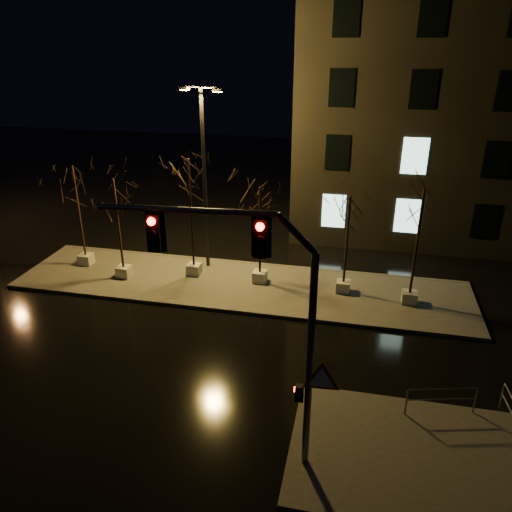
# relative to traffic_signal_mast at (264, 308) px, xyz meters

# --- Properties ---
(ground) EXTENTS (90.00, 90.00, 0.00)m
(ground) POSITION_rel_traffic_signal_mast_xyz_m (-3.30, 4.45, -5.03)
(ground) COLOR black
(ground) RESTS_ON ground
(median) EXTENTS (22.00, 5.00, 0.15)m
(median) POSITION_rel_traffic_signal_mast_xyz_m (-3.30, 10.45, -4.96)
(median) COLOR #4D4A45
(median) RESTS_ON ground
(sidewalk_corner) EXTENTS (7.00, 5.00, 0.15)m
(sidewalk_corner) POSITION_rel_traffic_signal_mast_xyz_m (4.20, 0.95, -4.96)
(sidewalk_corner) COLOR #4D4A45
(sidewalk_corner) RESTS_ON ground
(tree_0) EXTENTS (1.80, 1.80, 5.42)m
(tree_0) POSITION_rel_traffic_signal_mast_xyz_m (-11.79, 10.96, -0.77)
(tree_0) COLOR beige
(tree_0) RESTS_ON median
(tree_1) EXTENTS (1.80, 1.80, 5.16)m
(tree_1) POSITION_rel_traffic_signal_mast_xyz_m (-9.16, 10.00, -0.97)
(tree_1) COLOR beige
(tree_1) RESTS_ON median
(tree_2) EXTENTS (1.80, 1.80, 6.07)m
(tree_2) POSITION_rel_traffic_signal_mast_xyz_m (-5.81, 11.01, -0.28)
(tree_2) COLOR beige
(tree_2) RESTS_ON median
(tree_3) EXTENTS (1.80, 1.80, 4.94)m
(tree_3) POSITION_rel_traffic_signal_mast_xyz_m (-2.38, 10.90, -1.13)
(tree_3) COLOR beige
(tree_3) RESTS_ON median
(tree_4) EXTENTS (1.80, 1.80, 4.82)m
(tree_4) POSITION_rel_traffic_signal_mast_xyz_m (1.68, 10.69, -1.22)
(tree_4) COLOR beige
(tree_4) RESTS_ON median
(tree_5) EXTENTS (1.80, 1.80, 5.49)m
(tree_5) POSITION_rel_traffic_signal_mast_xyz_m (4.66, 10.25, -0.72)
(tree_5) COLOR beige
(tree_5) RESTS_ON median
(traffic_signal_mast) EXTENTS (6.08, 0.56, 7.43)m
(traffic_signal_mast) POSITION_rel_traffic_signal_mast_xyz_m (0.00, 0.00, 0.00)
(traffic_signal_mast) COLOR #515458
(traffic_signal_mast) RESTS_ON sidewalk_corner
(streetlight_main) EXTENTS (2.23, 0.84, 9.00)m
(streetlight_main) POSITION_rel_traffic_signal_mast_xyz_m (-5.44, 12.17, 0.31)
(streetlight_main) COLOR black
(streetlight_main) RESTS_ON median
(guard_rail_a) EXTENTS (2.20, 0.59, 0.98)m
(guard_rail_a) POSITION_rel_traffic_signal_mast_xyz_m (5.17, 2.95, -4.24)
(guard_rail_a) COLOR #515458
(guard_rail_a) RESTS_ON sidewalk_corner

